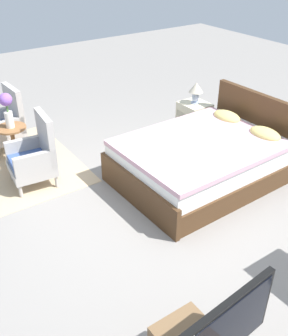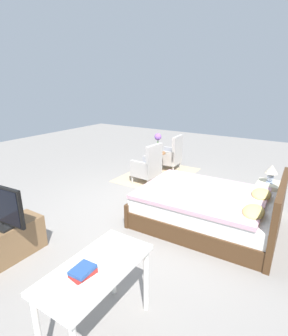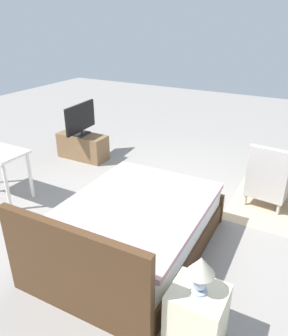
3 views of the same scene
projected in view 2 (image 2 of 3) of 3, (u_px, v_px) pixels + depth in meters
ground_plane at (143, 213)px, 4.71m from camera, size 16.00×16.00×0.00m
floor_rug at (158, 175)px, 6.68m from camera, size 2.10×1.50×0.01m
bed at (209, 209)px, 4.21m from camera, size 1.58×2.18×0.96m
armchair_by_window_left at (171, 156)px, 7.01m from camera, size 0.57×0.57×0.92m
armchair_by_window_right at (148, 167)px, 6.06m from camera, size 0.59×0.59×0.92m
side_table at (158, 161)px, 6.58m from camera, size 0.40×0.40×0.59m
flower_vase at (158, 141)px, 6.42m from camera, size 0.17×0.17×0.48m
nightstand at (267, 197)px, 4.70m from camera, size 0.44×0.41×0.55m
table_lamp at (271, 171)px, 4.55m from camera, size 0.22×0.22×0.33m
tv_stand at (6, 243)px, 3.43m from camera, size 0.96×0.40×0.47m
vanity_desk at (96, 277)px, 2.24m from camera, size 1.04×0.52×0.76m
book_stack at (83, 271)px, 2.10m from camera, size 0.22×0.17×0.07m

